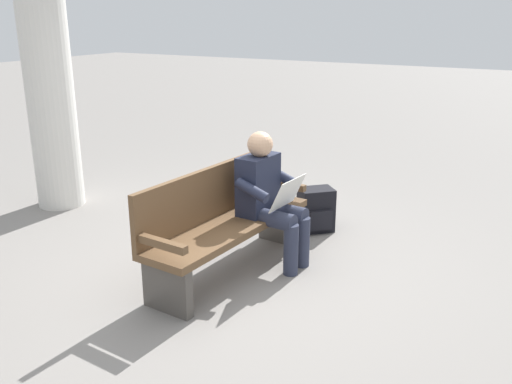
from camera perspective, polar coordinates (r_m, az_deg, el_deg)
ground_plane at (r=4.87m, az=-2.56°, el=-8.13°), size 40.00×40.00×0.00m
bench_near at (r=4.73m, az=-3.33°, el=-2.91°), size 1.83×0.60×0.90m
person_seated at (r=4.81m, az=1.33°, el=-0.36°), size 0.59×0.59×1.18m
backpack at (r=5.70m, az=6.17°, el=-1.85°), size 0.41×0.41×0.44m
support_pillar at (r=6.58m, az=-20.59°, el=11.75°), size 0.52×0.52×3.11m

